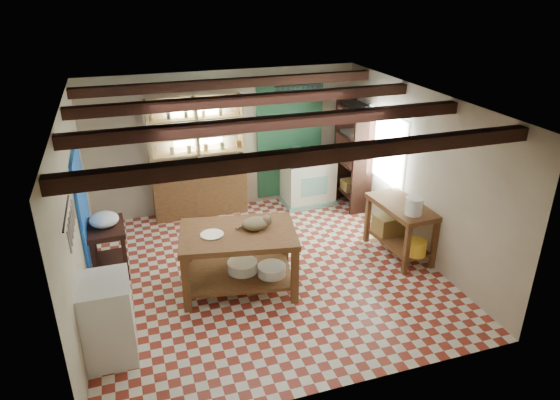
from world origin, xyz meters
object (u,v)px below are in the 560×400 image
object	(u,v)px
work_table	(239,260)
white_cabinet	(108,319)
cat	(256,224)
stove	(308,181)
right_counter	(399,229)
prep_table	(109,249)

from	to	relation	value
work_table	white_cabinet	world-z (taller)	white_cabinet
white_cabinet	cat	distance (m)	2.25
stove	right_counter	xyz separation A→B (m)	(0.66, -2.30, -0.03)
cat	work_table	bearing A→B (deg)	-178.69
stove	right_counter	size ratio (longest dim) A/B	0.79
work_table	prep_table	bearing A→B (deg)	159.97
stove	cat	distance (m)	3.03
right_counter	white_cabinet	bearing A→B (deg)	-170.43
prep_table	white_cabinet	world-z (taller)	white_cabinet
right_counter	cat	bearing A→B (deg)	179.66
stove	prep_table	xyz separation A→B (m)	(-3.72, -1.42, -0.08)
work_table	prep_table	distance (m)	2.01
right_counter	prep_table	bearing A→B (deg)	165.15
stove	prep_table	size ratio (longest dim) A/B	1.24
prep_table	work_table	bearing A→B (deg)	-31.94
work_table	cat	xyz separation A→B (m)	(0.25, 0.00, 0.53)
work_table	stove	size ratio (longest dim) A/B	1.65
white_cabinet	prep_table	bearing A→B (deg)	90.03
white_cabinet	right_counter	world-z (taller)	white_cabinet
cat	right_counter	bearing A→B (deg)	3.42
work_table	white_cabinet	distance (m)	1.97
prep_table	white_cabinet	xyz separation A→B (m)	(-0.02, -1.90, 0.12)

